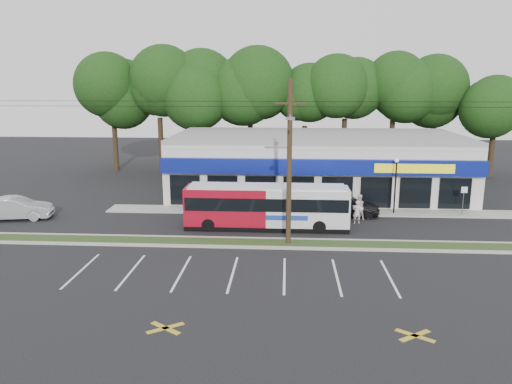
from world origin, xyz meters
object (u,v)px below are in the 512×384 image
object	(u,v)px
utility_pole	(287,158)
car_dark	(347,205)
car_silver	(16,208)
lamp_post	(396,180)
sign_post	(464,196)
pedestrian_b	(359,207)
metrobus	(267,206)
pedestrian_a	(357,212)

from	to	relation	value
utility_pole	car_dark	distance (m)	9.64
utility_pole	car_silver	distance (m)	20.66
lamp_post	sign_post	bearing A→B (deg)	-2.58
pedestrian_b	lamp_post	bearing A→B (deg)	-162.36
car_dark	lamp_post	bearing A→B (deg)	-75.05
metrobus	pedestrian_a	size ratio (longest dim) A/B	6.62
sign_post	pedestrian_a	size ratio (longest dim) A/B	1.33
car_dark	pedestrian_a	bearing A→B (deg)	-165.25
metrobus	pedestrian_b	bearing A→B (deg)	21.14
car_silver	pedestrian_a	distance (m)	24.61
car_silver	pedestrian_b	bearing A→B (deg)	-97.92
utility_pole	car_dark	xyz separation A→B (m)	(4.58, 7.13, -4.61)
metrobus	pedestrian_b	distance (m)	7.07
sign_post	pedestrian_b	distance (m)	8.07
pedestrian_a	car_silver	bearing A→B (deg)	-3.91
sign_post	car_silver	xyz separation A→B (m)	(-32.77, -3.01, -0.73)
car_dark	car_silver	world-z (taller)	car_silver
utility_pole	car_dark	world-z (taller)	utility_pole
lamp_post	pedestrian_a	xyz separation A→B (m)	(-3.17, -2.80, -1.83)
car_dark	utility_pole	bearing A→B (deg)	150.48
pedestrian_b	car_silver	bearing A→B (deg)	-10.15
utility_pole	car_dark	size ratio (longest dim) A/B	10.55
sign_post	pedestrian_b	xyz separation A→B (m)	(-7.90, -1.53, -0.62)
sign_post	lamp_post	bearing A→B (deg)	177.42
metrobus	pedestrian_a	world-z (taller)	metrobus
lamp_post	car_dark	distance (m)	4.11
utility_pole	pedestrian_b	bearing A→B (deg)	49.28
car_dark	car_silver	xyz separation A→B (m)	(-24.19, -2.49, 0.02)
car_dark	pedestrian_a	size ratio (longest dim) A/B	2.83
lamp_post	pedestrian_a	world-z (taller)	lamp_post
utility_pole	pedestrian_b	xyz separation A→B (m)	(5.26, 6.12, -4.48)
lamp_post	pedestrian_b	size ratio (longest dim) A/B	2.26
pedestrian_a	pedestrian_b	bearing A→B (deg)	-109.18
sign_post	car_dark	bearing A→B (deg)	-176.53
utility_pole	car_dark	bearing A→B (deg)	57.28
metrobus	car_silver	world-z (taller)	metrobus
sign_post	pedestrian_a	xyz separation A→B (m)	(-8.17, -2.57, -0.72)
metrobus	car_silver	xyz separation A→B (m)	(-18.30, 1.07, -0.75)
pedestrian_a	utility_pole	bearing A→B (deg)	40.51
utility_pole	sign_post	distance (m)	15.71
lamp_post	car_silver	world-z (taller)	lamp_post
car_silver	utility_pole	bearing A→B (deg)	-114.64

